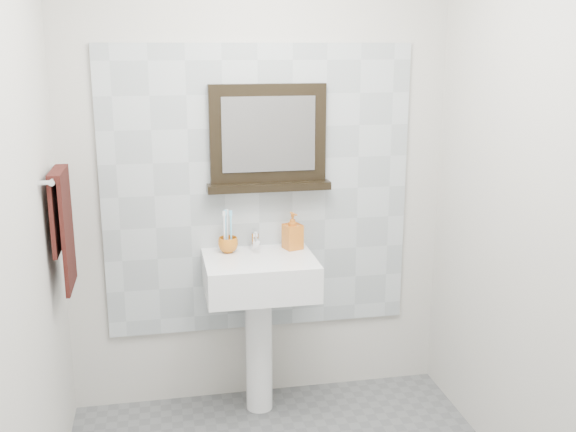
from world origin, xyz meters
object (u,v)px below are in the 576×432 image
(toothbrush_cup, at_px, (228,245))
(soap_dispenser, at_px, (293,231))
(pedestal_sink, at_px, (260,292))
(hand_towel, at_px, (63,220))
(framed_mirror, at_px, (268,140))

(toothbrush_cup, xyz_separation_m, soap_dispenser, (0.34, -0.00, 0.06))
(pedestal_sink, relative_size, toothbrush_cup, 9.50)
(pedestal_sink, relative_size, hand_towel, 1.75)
(framed_mirror, height_order, hand_towel, framed_mirror)
(toothbrush_cup, distance_m, framed_mirror, 0.57)
(framed_mirror, xyz_separation_m, hand_towel, (-0.99, -0.30, -0.29))
(pedestal_sink, height_order, toothbrush_cup, pedestal_sink)
(pedestal_sink, bearing_deg, hand_towel, -173.09)
(toothbrush_cup, relative_size, framed_mirror, 0.16)
(soap_dispenser, bearing_deg, toothbrush_cup, 162.11)
(pedestal_sink, distance_m, framed_mirror, 0.77)
(soap_dispenser, bearing_deg, framed_mirror, 129.01)
(soap_dispenser, xyz_separation_m, framed_mirror, (-0.11, 0.07, 0.46))
(soap_dispenser, xyz_separation_m, hand_towel, (-1.10, -0.22, 0.17))
(pedestal_sink, height_order, framed_mirror, framed_mirror)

